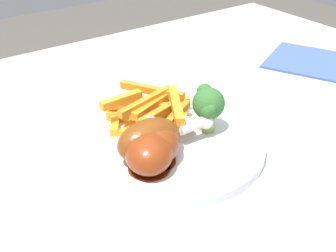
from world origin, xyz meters
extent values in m
cube|color=#B7B7BC|center=(0.00, 0.00, 0.70)|extent=(1.21, 0.74, 0.03)
cylinder|color=gray|center=(-0.55, -0.31, 0.34)|extent=(0.06, 0.06, 0.69)
cylinder|color=silver|center=(-0.03, 0.05, 0.72)|extent=(0.25, 0.25, 0.01)
cylinder|color=#93A949|center=(-0.08, 0.06, 0.74)|extent=(0.02, 0.02, 0.02)
sphere|color=#30642B|center=(-0.08, 0.06, 0.77)|extent=(0.04, 0.04, 0.04)
sphere|color=#30642B|center=(-0.07, 0.08, 0.77)|extent=(0.02, 0.02, 0.02)
sphere|color=#30642B|center=(-0.08, 0.06, 0.77)|extent=(0.01, 0.01, 0.01)
sphere|color=#30642B|center=(-0.09, 0.05, 0.78)|extent=(0.02, 0.02, 0.02)
sphere|color=#30642B|center=(-0.07, 0.05, 0.77)|extent=(0.01, 0.01, 0.01)
sphere|color=#30642B|center=(-0.07, 0.08, 0.77)|extent=(0.02, 0.02, 0.02)
cube|color=orange|center=(-0.03, 0.00, 0.74)|extent=(0.08, 0.09, 0.01)
cube|color=orange|center=(-0.03, 0.01, 0.76)|extent=(0.07, 0.04, 0.01)
cube|color=orange|center=(0.00, -0.03, 0.73)|extent=(0.06, 0.08, 0.01)
cube|color=orange|center=(-0.06, 0.03, 0.76)|extent=(0.06, 0.09, 0.01)
cube|color=orange|center=(-0.06, 0.00, 0.74)|extent=(0.08, 0.02, 0.01)
cube|color=orange|center=(-0.03, -0.01, 0.75)|extent=(0.07, 0.06, 0.01)
cube|color=orange|center=(-0.03, 0.00, 0.76)|extent=(0.10, 0.03, 0.01)
cube|color=orange|center=(-0.06, 0.03, 0.75)|extent=(0.06, 0.04, 0.01)
cube|color=orange|center=(-0.03, 0.02, 0.75)|extent=(0.07, 0.03, 0.01)
cube|color=orange|center=(-0.07, 0.00, 0.73)|extent=(0.04, 0.06, 0.01)
cube|color=orange|center=(-0.04, 0.00, 0.74)|extent=(0.07, 0.09, 0.01)
cube|color=orange|center=(0.00, -0.01, 0.77)|extent=(0.06, 0.01, 0.01)
cube|color=orange|center=(-0.06, -0.03, 0.76)|extent=(0.06, 0.09, 0.01)
cube|color=orange|center=(-0.01, 0.00, 0.74)|extent=(0.07, 0.05, 0.01)
cylinder|color=#551E0B|center=(0.01, 0.08, 0.73)|extent=(0.05, 0.05, 0.00)
ellipsoid|color=maroon|center=(0.01, 0.08, 0.75)|extent=(0.08, 0.07, 0.04)
cylinder|color=beige|center=(-0.04, 0.07, 0.75)|extent=(0.03, 0.02, 0.01)
sphere|color=silver|center=(-0.05, 0.06, 0.75)|extent=(0.02, 0.02, 0.02)
cylinder|color=#4E210A|center=(0.01, 0.07, 0.73)|extent=(0.04, 0.04, 0.00)
ellipsoid|color=brown|center=(0.01, 0.07, 0.75)|extent=(0.08, 0.05, 0.05)
cylinder|color=beige|center=(-0.05, 0.08, 0.75)|extent=(0.04, 0.01, 0.01)
sphere|color=silver|center=(-0.07, 0.08, 0.75)|extent=(0.02, 0.02, 0.02)
cylinder|color=#571C09|center=(0.03, 0.09, 0.73)|extent=(0.05, 0.05, 0.00)
ellipsoid|color=maroon|center=(0.03, 0.09, 0.75)|extent=(0.08, 0.09, 0.05)
cylinder|color=beige|center=(0.00, 0.05, 0.75)|extent=(0.03, 0.04, 0.01)
sphere|color=silver|center=(-0.01, 0.03, 0.75)|extent=(0.02, 0.02, 0.02)
cube|color=#3D5684|center=(-0.41, -0.01, 0.72)|extent=(0.20, 0.21, 0.00)
camera|label=1|loc=(0.25, 0.44, 1.04)|focal=47.27mm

